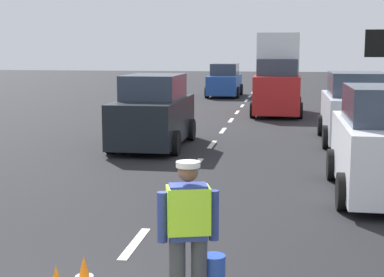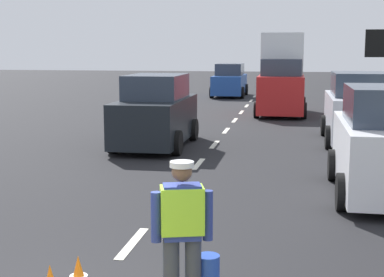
# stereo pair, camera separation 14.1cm
# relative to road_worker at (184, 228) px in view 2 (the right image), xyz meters

# --- Properties ---
(ground_plane) EXTENTS (96.00, 96.00, 0.00)m
(ground_plane) POSITION_rel_road_worker_xyz_m (-1.16, 20.30, -0.93)
(ground_plane) COLOR black
(lane_center_line) EXTENTS (0.14, 46.40, 0.01)m
(lane_center_line) POSITION_rel_road_worker_xyz_m (-1.16, 24.50, -0.93)
(lane_center_line) COLOR silver
(lane_center_line) RESTS_ON ground
(road_worker) EXTENTS (0.71, 0.51, 1.67)m
(road_worker) POSITION_rel_road_worker_xyz_m (0.00, 0.00, 0.00)
(road_worker) COLOR #383D4C
(road_worker) RESTS_ON ground
(delivery_truck) EXTENTS (2.16, 4.60, 3.54)m
(delivery_truck) POSITION_rel_road_worker_xyz_m (0.62, 19.65, 0.68)
(delivery_truck) COLOR red
(delivery_truck) RESTS_ON ground
(car_parked_far) EXTENTS (2.09, 4.24, 2.16)m
(car_parked_far) POSITION_rel_road_worker_xyz_m (3.11, 12.14, 0.07)
(car_parked_far) COLOR silver
(car_parked_far) RESTS_ON ground
(car_oncoming_lead) EXTENTS (2.02, 4.21, 2.11)m
(car_oncoming_lead) POSITION_rel_road_worker_xyz_m (-2.83, 10.42, 0.05)
(car_oncoming_lead) COLOR black
(car_oncoming_lead) RESTS_ON ground
(car_oncoming_third) EXTENTS (2.01, 4.36, 1.98)m
(car_oncoming_third) POSITION_rel_road_worker_xyz_m (-2.68, 28.81, -0.01)
(car_oncoming_third) COLOR #1E4799
(car_oncoming_third) RESTS_ON ground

